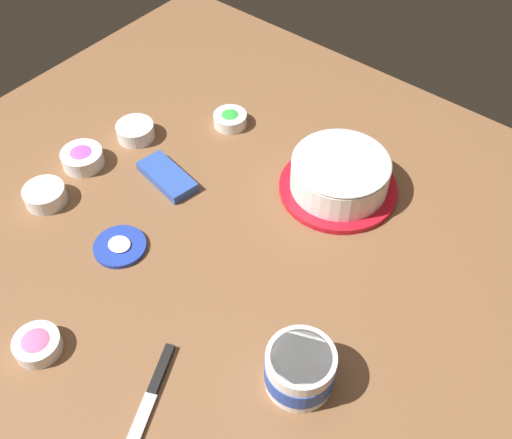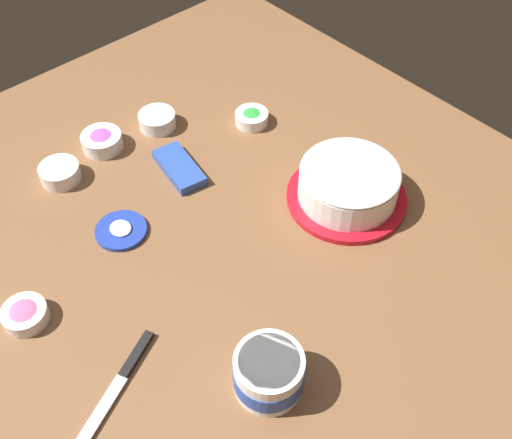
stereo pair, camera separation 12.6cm
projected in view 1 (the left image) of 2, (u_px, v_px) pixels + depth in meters
ground_plane at (208, 254)px, 1.25m from camera, size 1.54×1.54×0.00m
frosted_cake at (340, 175)px, 1.33m from camera, size 0.27×0.27×0.10m
frosting_tub at (300, 369)px, 1.03m from camera, size 0.12×0.12×0.09m
frosting_tub_lid at (120, 246)px, 1.25m from camera, size 0.11×0.11×0.02m
spreading_knife at (151, 394)px, 1.04m from camera, size 0.12×0.22×0.01m
sprinkle_bowl_green at (230, 119)px, 1.50m from camera, size 0.08×0.08×0.03m
sprinkle_bowl_pink at (37, 344)px, 1.09m from camera, size 0.09×0.09×0.03m
sprinkle_bowl_rainbow at (82, 157)px, 1.40m from camera, size 0.10×0.10×0.04m
sprinkle_bowl_yellow at (45, 195)px, 1.33m from camera, size 0.09×0.09×0.04m
sprinkle_bowl_orange at (135, 131)px, 1.47m from camera, size 0.09×0.09×0.04m
candy_box_lower at (167, 177)px, 1.38m from camera, size 0.16×0.09×0.02m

